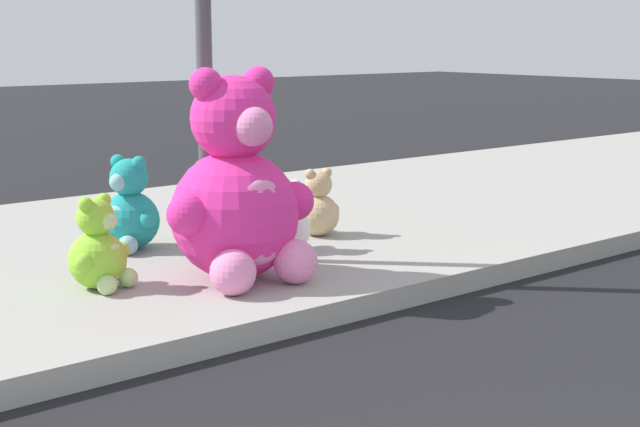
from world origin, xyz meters
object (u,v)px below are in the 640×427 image
(plush_lime, at_px, (99,252))
(plush_pink_large, at_px, (238,196))
(sign_pole, at_px, (203,13))
(plush_brown, at_px, (200,208))
(plush_white, at_px, (287,223))
(plush_tan, at_px, (317,208))
(plush_teal, at_px, (128,212))

(plush_lime, bearing_deg, plush_pink_large, -23.44)
(sign_pole, bearing_deg, plush_brown, 62.86)
(sign_pole, relative_size, plush_white, 6.14)
(plush_lime, bearing_deg, plush_tan, 10.27)
(sign_pole, distance_m, plush_brown, 1.61)
(plush_tan, distance_m, plush_teal, 1.47)
(plush_white, bearing_deg, plush_teal, 139.08)
(sign_pole, distance_m, plush_teal, 1.57)
(plush_brown, bearing_deg, plush_pink_large, -110.72)
(plush_pink_large, bearing_deg, sign_pole, 76.51)
(plush_brown, bearing_deg, plush_white, -70.42)
(plush_tan, height_order, plush_teal, plush_teal)
(plush_brown, bearing_deg, plush_tan, -31.91)
(plush_tan, bearing_deg, plush_pink_large, -149.76)
(plush_white, bearing_deg, plush_tan, 28.64)
(plush_pink_large, bearing_deg, plush_tan, 30.24)
(sign_pole, relative_size, plush_teal, 4.60)
(plush_white, xyz_separation_m, plush_lime, (-1.52, -0.09, 0.03))
(plush_white, xyz_separation_m, plush_tan, (0.50, 0.28, 0.01))
(plush_lime, distance_m, plush_tan, 2.06)
(plush_pink_large, bearing_deg, plush_lime, 156.56)
(plush_pink_large, bearing_deg, plush_white, 31.32)
(plush_pink_large, bearing_deg, plush_brown, 69.28)
(plush_pink_large, distance_m, plush_tan, 1.46)
(sign_pole, height_order, plush_lime, sign_pole)
(sign_pole, bearing_deg, plush_teal, 116.07)
(sign_pole, bearing_deg, plush_white, -14.54)
(plush_lime, distance_m, plush_brown, 1.52)
(sign_pole, distance_m, plush_pink_large, 1.30)
(sign_pole, bearing_deg, plush_lime, -165.59)
(plush_brown, distance_m, plush_teal, 0.61)
(plush_white, distance_m, plush_brown, 0.80)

